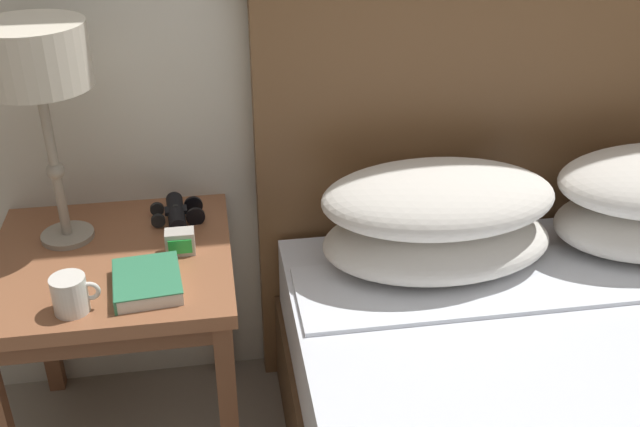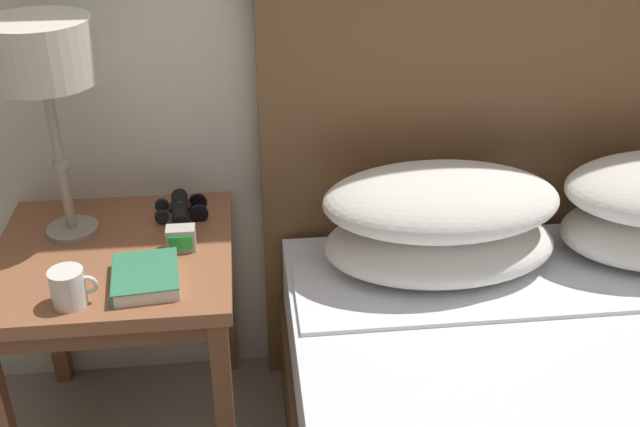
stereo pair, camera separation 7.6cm
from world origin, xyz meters
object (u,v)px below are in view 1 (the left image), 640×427
(binoculars_pair, at_px, (177,213))
(coffee_mug, at_px, (71,294))
(table_lamp, at_px, (35,64))
(nightstand, at_px, (115,283))
(book_on_nightstand, at_px, (146,282))
(alarm_clock, at_px, (180,242))

(binoculars_pair, bearing_deg, coffee_mug, -120.72)
(binoculars_pair, xyz_separation_m, coffee_mug, (-0.22, -0.37, 0.02))
(table_lamp, distance_m, coffee_mug, 0.52)
(nightstand, distance_m, coffee_mug, 0.26)
(binoculars_pair, distance_m, coffee_mug, 0.43)
(binoculars_pair, bearing_deg, nightstand, -136.45)
(book_on_nightstand, height_order, alarm_clock, alarm_clock)
(nightstand, relative_size, coffee_mug, 5.86)
(book_on_nightstand, relative_size, alarm_clock, 2.74)
(table_lamp, bearing_deg, alarm_clock, -22.38)
(nightstand, height_order, alarm_clock, alarm_clock)
(book_on_nightstand, height_order, binoculars_pair, binoculars_pair)
(alarm_clock, bearing_deg, table_lamp, 157.62)
(binoculars_pair, height_order, coffee_mug, coffee_mug)
(binoculars_pair, distance_m, alarm_clock, 0.17)
(nightstand, bearing_deg, binoculars_pair, 43.55)
(table_lamp, distance_m, alarm_clock, 0.52)
(table_lamp, relative_size, book_on_nightstand, 2.83)
(table_lamp, relative_size, coffee_mug, 5.28)
(nightstand, relative_size, alarm_clock, 8.62)
(nightstand, xyz_separation_m, binoculars_pair, (0.16, 0.15, 0.10))
(book_on_nightstand, xyz_separation_m, binoculars_pair, (0.07, 0.31, 0.01))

